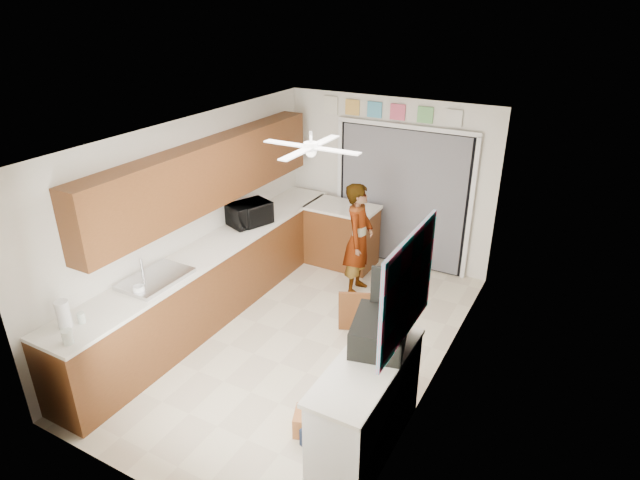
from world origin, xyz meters
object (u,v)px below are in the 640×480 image
at_px(paper_towel_roll, 63,314).
at_px(man, 359,239).
at_px(microwave, 249,214).
at_px(suitcase, 380,332).
at_px(cardboard_box, 313,422).
at_px(cup, 139,290).
at_px(navy_crate, 321,438).
at_px(dog, 399,276).

height_order(paper_towel_roll, man, man).
xyz_separation_m(microwave, suitcase, (2.63, -1.69, -0.02)).
xyz_separation_m(microwave, paper_towel_roll, (-0.08, -2.86, -0.02)).
bearing_deg(paper_towel_roll, cardboard_box, 19.71).
xyz_separation_m(paper_towel_roll, cardboard_box, (2.23, 0.80, -0.97)).
distance_m(cup, suitcase, 2.58).
xyz_separation_m(cup, navy_crate, (2.23, -0.10, -0.89)).
xyz_separation_m(microwave, navy_crate, (2.31, -2.19, -1.00)).
xyz_separation_m(navy_crate, man, (-0.93, 2.75, 0.70)).
relative_size(paper_towel_roll, cardboard_box, 0.79).
height_order(cup, suitcase, suitcase).
xyz_separation_m(suitcase, navy_crate, (-0.32, -0.50, -0.98)).
distance_m(man, dog, 0.85).
height_order(navy_crate, man, man).
distance_m(microwave, navy_crate, 3.33).
height_order(man, dog, man).
distance_m(suitcase, navy_crate, 1.14).
bearing_deg(navy_crate, dog, 98.03).
bearing_deg(cup, paper_towel_roll, -101.39).
height_order(microwave, man, man).
xyz_separation_m(cup, suitcase, (2.55, 0.40, 0.08)).
bearing_deg(man, paper_towel_roll, 148.20).
distance_m(cardboard_box, man, 2.82).
xyz_separation_m(cup, paper_towel_roll, (-0.16, -0.77, 0.09)).
bearing_deg(navy_crate, cup, 177.43).
distance_m(navy_crate, dog, 3.13).
bearing_deg(cup, dog, 59.12).
distance_m(paper_towel_roll, navy_crate, 2.67).
height_order(cup, dog, cup).
xyz_separation_m(microwave, cup, (0.08, -2.09, -0.11)).
bearing_deg(microwave, dog, -43.09).
xyz_separation_m(paper_towel_roll, navy_crate, (2.39, 0.67, -0.98)).
xyz_separation_m(cup, man, (1.30, 2.65, -0.20)).
height_order(cup, navy_crate, cup).
height_order(microwave, dog, microwave).
bearing_deg(dog, man, -140.91).
bearing_deg(suitcase, cardboard_box, -155.83).
distance_m(cup, dog, 3.58).
bearing_deg(suitcase, man, 105.40).
relative_size(cup, cardboard_box, 0.35).
bearing_deg(cup, man, 63.85).
relative_size(navy_crate, man, 0.20).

